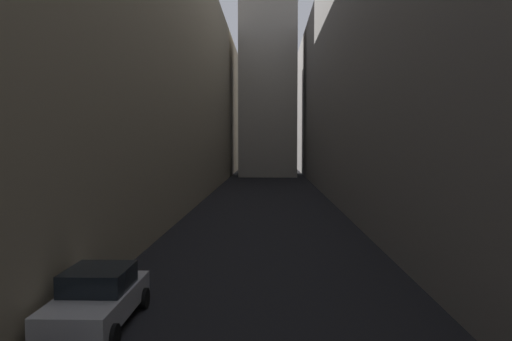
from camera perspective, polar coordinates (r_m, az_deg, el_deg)
name	(u,v)px	position (r m, az deg, el deg)	size (l,w,h in m)	color
ground_plane	(266,209)	(37.43, 1.15, -4.42)	(264.00, 264.00, 0.00)	black
building_block_left	(125,73)	(41.13, -14.94, 10.91)	(11.44, 108.00, 21.12)	gray
building_block_right	(426,67)	(41.38, 19.08, 11.25)	(13.94, 108.00, 21.78)	slate
parked_car_left_far	(98,297)	(14.45, -17.88, -13.81)	(2.01, 4.31, 1.56)	#B7B7BC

